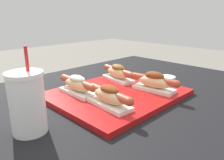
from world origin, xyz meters
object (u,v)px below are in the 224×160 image
hot_dog_2 (77,85)px  sauce_bowl (167,79)px  serving_tray (116,94)px  hot_dog_1 (154,82)px  drink_cup (27,103)px  hot_dog_3 (118,73)px  hot_dog_0 (109,96)px

hot_dog_2 → sauce_bowl: hot_dog_2 is taller
serving_tray → hot_dog_1: bearing=-39.0°
serving_tray → drink_cup: (-0.33, -0.02, 0.07)m
hot_dog_3 → sauce_bowl: size_ratio=2.71×
hot_dog_2 → sauce_bowl: (0.40, -0.12, -0.04)m
serving_tray → hot_dog_3: size_ratio=2.31×
hot_dog_0 → hot_dog_2: same height
serving_tray → hot_dog_1: 0.15m
hot_dog_1 → hot_dog_2: size_ratio=0.99×
hot_dog_1 → hot_dog_2: bearing=142.1°
sauce_bowl → hot_dog_3: bearing=145.0°
hot_dog_1 → drink_cup: (-0.44, 0.07, 0.03)m
hot_dog_3 → drink_cup: 0.45m
serving_tray → hot_dog_3: bearing=40.7°
hot_dog_1 → hot_dog_2: (-0.22, 0.17, -0.00)m
serving_tray → hot_dog_1: (0.11, -0.09, 0.04)m
serving_tray → hot_dog_3: hot_dog_3 is taller
hot_dog_0 → hot_dog_1: bearing=-3.4°
serving_tray → sauce_bowl: sauce_bowl is taller
hot_dog_1 → sauce_bowl: size_ratio=2.72×
hot_dog_0 → hot_dog_3: hot_dog_3 is taller
serving_tray → hot_dog_1: hot_dog_1 is taller
hot_dog_2 → serving_tray: bearing=-36.9°
hot_dog_3 → sauce_bowl: (0.18, -0.13, -0.04)m
serving_tray → hot_dog_2: hot_dog_2 is taller
hot_dog_2 → drink_cup: (-0.22, -0.10, 0.03)m
hot_dog_1 → hot_dog_3: 0.18m
hot_dog_2 → hot_dog_0: bearing=-89.1°
serving_tray → sauce_bowl: size_ratio=6.27×
hot_dog_3 → drink_cup: (-0.44, -0.11, 0.03)m
hot_dog_1 → hot_dog_3: (-0.00, 0.18, -0.00)m
serving_tray → drink_cup: drink_cup is taller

